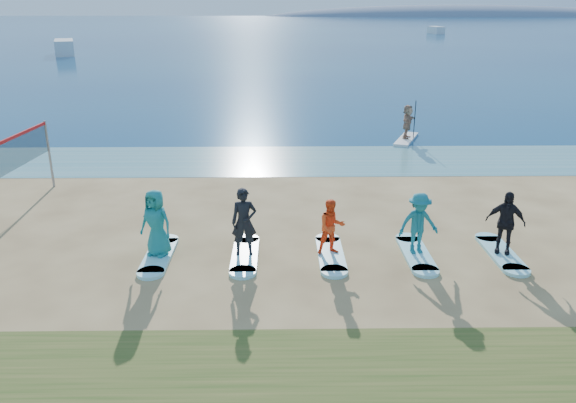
{
  "coord_description": "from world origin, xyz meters",
  "views": [
    {
      "loc": [
        -0.42,
        -13.27,
        6.51
      ],
      "look_at": [
        -0.19,
        2.0,
        1.1
      ],
      "focal_mm": 35.0,
      "sensor_mm": 36.0,
      "label": 1
    }
  ],
  "objects_px": {
    "surfboard_2": "(331,254)",
    "boat_offshore_a": "(65,55)",
    "surfboard_3": "(416,254)",
    "student_3": "(419,223)",
    "boat_offshore_b": "(436,34)",
    "paddleboarder": "(407,122)",
    "student_2": "(331,227)",
    "student_1": "(244,222)",
    "student_0": "(156,223)",
    "surfboard_1": "(245,255)",
    "paddleboard": "(406,139)",
    "student_4": "(505,222)",
    "surfboard_4": "(501,253)",
    "surfboard_0": "(159,256)"
  },
  "relations": [
    {
      "from": "paddleboarder",
      "to": "surfboard_2",
      "type": "height_order",
      "value": "paddleboarder"
    },
    {
      "from": "student_1",
      "to": "student_2",
      "type": "relative_size",
      "value": 1.21
    },
    {
      "from": "student_0",
      "to": "surfboard_2",
      "type": "height_order",
      "value": "student_0"
    },
    {
      "from": "boat_offshore_a",
      "to": "student_0",
      "type": "height_order",
      "value": "student_0"
    },
    {
      "from": "boat_offshore_a",
      "to": "student_4",
      "type": "xyz_separation_m",
      "value": [
        34.64,
        -63.72,
        0.96
      ]
    },
    {
      "from": "paddleboard",
      "to": "surfboard_1",
      "type": "xyz_separation_m",
      "value": [
        -7.33,
        -13.61,
        -0.01
      ]
    },
    {
      "from": "surfboard_2",
      "to": "boat_offshore_a",
      "type": "bearing_deg",
      "value": 115.19
    },
    {
      "from": "boat_offshore_b",
      "to": "surfboard_2",
      "type": "height_order",
      "value": "boat_offshore_b"
    },
    {
      "from": "boat_offshore_b",
      "to": "surfboard_1",
      "type": "xyz_separation_m",
      "value": [
        -36.38,
        -117.72,
        0.04
      ]
    },
    {
      "from": "surfboard_3",
      "to": "student_0",
      "type": "bearing_deg",
      "value": 180.0
    },
    {
      "from": "student_1",
      "to": "surfboard_3",
      "type": "bearing_deg",
      "value": -5.56
    },
    {
      "from": "paddleboard",
      "to": "paddleboarder",
      "type": "distance_m",
      "value": 0.89
    },
    {
      "from": "surfboard_4",
      "to": "student_4",
      "type": "height_order",
      "value": "student_4"
    },
    {
      "from": "student_2",
      "to": "student_4",
      "type": "bearing_deg",
      "value": -11.6
    },
    {
      "from": "student_1",
      "to": "student_3",
      "type": "xyz_separation_m",
      "value": [
        4.67,
        0.0,
        -0.07
      ]
    },
    {
      "from": "paddleboard",
      "to": "surfboard_0",
      "type": "distance_m",
      "value": 16.69
    },
    {
      "from": "surfboard_4",
      "to": "student_1",
      "type": "bearing_deg",
      "value": 180.0
    },
    {
      "from": "student_3",
      "to": "student_4",
      "type": "height_order",
      "value": "student_4"
    },
    {
      "from": "student_0",
      "to": "surfboard_2",
      "type": "bearing_deg",
      "value": 21.07
    },
    {
      "from": "boat_offshore_b",
      "to": "student_2",
      "type": "xyz_separation_m",
      "value": [
        -34.05,
        -117.72,
        0.85
      ]
    },
    {
      "from": "paddleboarder",
      "to": "student_2",
      "type": "relative_size",
      "value": 1.09
    },
    {
      "from": "boat_offshore_a",
      "to": "paddleboard",
      "type": "bearing_deg",
      "value": -74.65
    },
    {
      "from": "student_4",
      "to": "student_3",
      "type": "bearing_deg",
      "value": -156.88
    },
    {
      "from": "boat_offshore_b",
      "to": "surfboard_3",
      "type": "height_order",
      "value": "boat_offshore_b"
    },
    {
      "from": "surfboard_1",
      "to": "student_3",
      "type": "distance_m",
      "value": 4.76
    },
    {
      "from": "surfboard_0",
      "to": "student_0",
      "type": "distance_m",
      "value": 0.96
    },
    {
      "from": "surfboard_2",
      "to": "student_2",
      "type": "bearing_deg",
      "value": 0.0
    },
    {
      "from": "paddleboarder",
      "to": "student_1",
      "type": "xyz_separation_m",
      "value": [
        -7.33,
        -13.61,
        0.06
      ]
    },
    {
      "from": "boat_offshore_b",
      "to": "surfboard_0",
      "type": "bearing_deg",
      "value": -115.31
    },
    {
      "from": "surfboard_1",
      "to": "surfboard_2",
      "type": "bearing_deg",
      "value": 0.0
    },
    {
      "from": "surfboard_1",
      "to": "surfboard_4",
      "type": "height_order",
      "value": "same"
    },
    {
      "from": "student_2",
      "to": "surfboard_0",
      "type": "bearing_deg",
      "value": 168.4
    },
    {
      "from": "boat_offshore_b",
      "to": "surfboard_1",
      "type": "distance_m",
      "value": 123.22
    },
    {
      "from": "paddleboard",
      "to": "student_4",
      "type": "bearing_deg",
      "value": -68.65
    },
    {
      "from": "boat_offshore_a",
      "to": "surfboard_3",
      "type": "distance_m",
      "value": 71.44
    },
    {
      "from": "surfboard_3",
      "to": "student_3",
      "type": "height_order",
      "value": "student_3"
    },
    {
      "from": "boat_offshore_a",
      "to": "surfboard_2",
      "type": "height_order",
      "value": "boat_offshore_a"
    },
    {
      "from": "surfboard_4",
      "to": "surfboard_3",
      "type": "bearing_deg",
      "value": 180.0
    },
    {
      "from": "paddleboard",
      "to": "student_2",
      "type": "height_order",
      "value": "student_2"
    },
    {
      "from": "student_0",
      "to": "student_3",
      "type": "height_order",
      "value": "student_0"
    },
    {
      "from": "surfboard_0",
      "to": "surfboard_4",
      "type": "relative_size",
      "value": 1.0
    },
    {
      "from": "surfboard_3",
      "to": "student_1",
      "type": "bearing_deg",
      "value": 180.0
    },
    {
      "from": "student_3",
      "to": "student_0",
      "type": "bearing_deg",
      "value": 170.84
    },
    {
      "from": "student_4",
      "to": "surfboard_4",
      "type": "bearing_deg",
      "value": 0.0
    },
    {
      "from": "surfboard_3",
      "to": "boat_offshore_b",
      "type": "bearing_deg",
      "value": 74.93
    },
    {
      "from": "paddleboarder",
      "to": "surfboard_3",
      "type": "xyz_separation_m",
      "value": [
        -2.65,
        -13.61,
        -0.91
      ]
    },
    {
      "from": "paddleboard",
      "to": "surfboard_0",
      "type": "height_order",
      "value": "paddleboard"
    },
    {
      "from": "surfboard_2",
      "to": "boat_offshore_b",
      "type": "bearing_deg",
      "value": 73.87
    },
    {
      "from": "boat_offshore_a",
      "to": "surfboard_3",
      "type": "relative_size",
      "value": 3.41
    },
    {
      "from": "paddleboard",
      "to": "surfboard_2",
      "type": "xyz_separation_m",
      "value": [
        -4.99,
        -13.61,
        -0.01
      ]
    }
  ]
}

